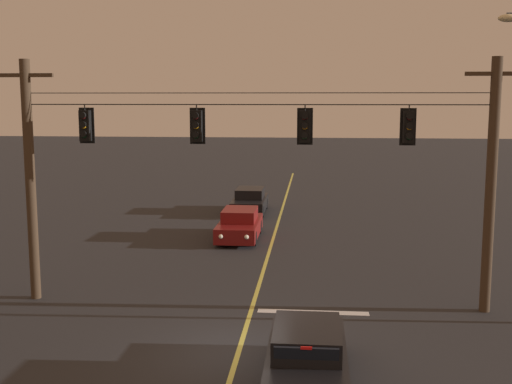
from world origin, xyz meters
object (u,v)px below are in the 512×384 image
object	(u,v)px
traffic_light_leftmost	(85,126)
car_oncoming_lead	(240,225)
traffic_light_centre	(305,126)
car_oncoming_trailing	(250,201)
traffic_light_left_inner	(197,126)
car_waiting_near_lane	(307,356)
traffic_light_right_inner	(409,127)

from	to	relation	value
traffic_light_leftmost	car_oncoming_lead	size ratio (longest dim) A/B	0.28
traffic_light_centre	car_oncoming_trailing	xyz separation A→B (m)	(-3.35, 16.44, -4.99)
car_oncoming_lead	traffic_light_centre	bearing A→B (deg)	-71.83
traffic_light_left_inner	car_oncoming_trailing	world-z (taller)	traffic_light_left_inner
car_waiting_near_lane	car_oncoming_lead	world-z (taller)	same
traffic_light_right_inner	car_oncoming_lead	bearing A→B (deg)	123.12
traffic_light_right_inner	traffic_light_leftmost	bearing A→B (deg)	180.00
traffic_light_left_inner	traffic_light_right_inner	distance (m)	6.41
car_oncoming_trailing	car_oncoming_lead	bearing A→B (deg)	-88.17
traffic_light_left_inner	traffic_light_centre	distance (m)	3.32
traffic_light_leftmost	car_oncoming_trailing	xyz separation A→B (m)	(3.50, 16.44, -4.99)
traffic_light_right_inner	car_oncoming_lead	world-z (taller)	traffic_light_right_inner
car_oncoming_trailing	traffic_light_centre	bearing A→B (deg)	-78.48
car_waiting_near_lane	car_oncoming_trailing	world-z (taller)	same
car_waiting_near_lane	car_oncoming_trailing	bearing A→B (deg)	99.16
traffic_light_left_inner	traffic_light_centre	xyz separation A→B (m)	(3.32, 0.00, 0.00)
traffic_light_left_inner	car_oncoming_lead	world-z (taller)	traffic_light_left_inner
traffic_light_leftmost	traffic_light_left_inner	world-z (taller)	same
car_oncoming_lead	car_oncoming_trailing	world-z (taller)	same
traffic_light_left_inner	car_waiting_near_lane	world-z (taller)	traffic_light_left_inner
traffic_light_right_inner	car_waiting_near_lane	bearing A→B (deg)	-117.53
traffic_light_leftmost	traffic_light_left_inner	xyz separation A→B (m)	(3.53, 0.00, 0.00)
traffic_light_leftmost	traffic_light_centre	size ratio (longest dim) A/B	1.00
traffic_light_left_inner	car_oncoming_trailing	distance (m)	17.18
car_waiting_near_lane	car_oncoming_trailing	size ratio (longest dim) A/B	0.98
traffic_light_centre	traffic_light_right_inner	xyz separation A→B (m)	(3.09, 0.00, 0.00)
traffic_light_right_inner	traffic_light_left_inner	bearing A→B (deg)	180.00
traffic_light_right_inner	car_oncoming_trailing	world-z (taller)	traffic_light_right_inner
traffic_light_right_inner	car_oncoming_lead	distance (m)	12.43
traffic_light_left_inner	traffic_light_right_inner	xyz separation A→B (m)	(6.41, 0.00, 0.00)
traffic_light_left_inner	traffic_light_right_inner	bearing A→B (deg)	0.00
traffic_light_leftmost	traffic_light_right_inner	world-z (taller)	same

